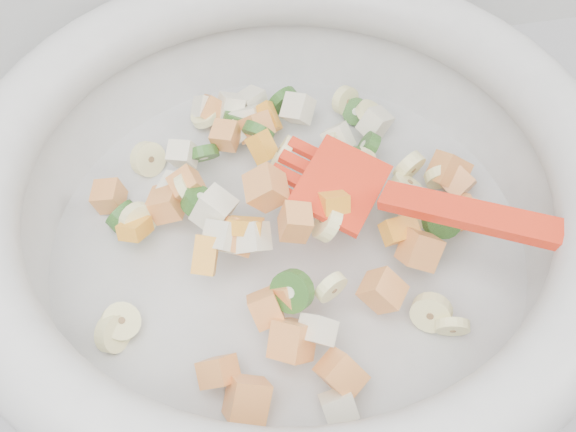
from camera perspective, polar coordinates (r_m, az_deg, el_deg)
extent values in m
cylinder|color=beige|center=(0.53, 0.00, -2.64)|extent=(0.36, 0.36, 0.02)
torus|color=beige|center=(0.46, 0.00, 3.23)|extent=(0.43, 0.43, 0.05)
cylinder|color=#FFEDAA|center=(0.52, 9.97, 0.38)|extent=(0.03, 0.03, 0.04)
cylinder|color=#FFEDAA|center=(0.54, 3.79, 5.24)|extent=(0.02, 0.03, 0.03)
cylinder|color=#FFEDAA|center=(0.59, -6.57, 7.84)|extent=(0.03, 0.03, 0.02)
cylinder|color=#FFEDAA|center=(0.48, 11.25, -7.50)|extent=(0.04, 0.03, 0.04)
cylinder|color=#FFEDAA|center=(0.55, 11.93, 3.03)|extent=(0.03, 0.01, 0.03)
cylinder|color=#FFEDAA|center=(0.60, -4.55, 8.37)|extent=(0.03, 0.03, 0.03)
cylinder|color=#FFEDAA|center=(0.53, 5.79, 4.20)|extent=(0.03, 0.02, 0.03)
cylinder|color=#FFEDAA|center=(0.55, 9.56, 3.87)|extent=(0.03, 0.02, 0.03)
cylinder|color=#FFEDAA|center=(0.51, -7.92, 2.11)|extent=(0.02, 0.03, 0.03)
cylinder|color=#FFEDAA|center=(0.53, 13.83, 0.29)|extent=(0.03, 0.01, 0.03)
cylinder|color=#FFEDAA|center=(0.48, -13.67, -9.03)|extent=(0.02, 0.03, 0.03)
cylinder|color=#FFEDAA|center=(0.53, 9.45, 2.38)|extent=(0.03, 0.04, 0.02)
cylinder|color=#FFEDAA|center=(0.60, 4.54, 9.09)|extent=(0.03, 0.03, 0.03)
cylinder|color=#FFEDAA|center=(0.48, 3.12, -0.53)|extent=(0.02, 0.03, 0.03)
cylinder|color=#FFEDAA|center=(0.52, -0.39, 5.04)|extent=(0.03, 0.03, 0.04)
cylinder|color=#FFEDAA|center=(0.52, -11.76, -0.37)|extent=(0.04, 0.02, 0.04)
cylinder|color=#FFEDAA|center=(0.48, -13.09, -8.17)|extent=(0.04, 0.03, 0.02)
cylinder|color=#FFEDAA|center=(0.48, 12.87, -8.51)|extent=(0.03, 0.01, 0.03)
cylinder|color=#FFEDAA|center=(0.59, 6.60, 7.99)|extent=(0.04, 0.04, 0.02)
cylinder|color=#FFEDAA|center=(0.46, 3.41, -5.65)|extent=(0.03, 0.02, 0.03)
cylinder|color=#FFEDAA|center=(0.57, -11.00, 4.44)|extent=(0.03, 0.03, 0.03)
cube|color=#E89949|center=(0.52, 3.49, 3.77)|extent=(0.03, 0.03, 0.03)
cube|color=#E89949|center=(0.55, 12.57, 3.48)|extent=(0.04, 0.03, 0.04)
cube|color=#E89949|center=(0.60, -5.98, 8.29)|extent=(0.03, 0.03, 0.03)
cube|color=#E89949|center=(0.52, -9.53, 1.03)|extent=(0.03, 0.03, 0.03)
cube|color=#E89949|center=(0.48, -4.17, -1.63)|extent=(0.03, 0.03, 0.03)
cube|color=#E89949|center=(0.45, 0.36, -9.82)|extent=(0.04, 0.04, 0.04)
cube|color=#E89949|center=(0.45, -5.53, -12.13)|extent=(0.03, 0.03, 0.03)
cube|color=#E89949|center=(0.47, 7.47, -5.87)|extent=(0.04, 0.03, 0.03)
cube|color=#E89949|center=(0.54, 13.64, 0.32)|extent=(0.03, 0.03, 0.03)
cube|color=#E89949|center=(0.46, 0.05, -6.07)|extent=(0.03, 0.03, 0.03)
cube|color=#E89949|center=(0.55, -4.97, 6.35)|extent=(0.03, 0.03, 0.02)
cube|color=#E89949|center=(0.48, -1.73, 2.23)|extent=(0.03, 0.03, 0.03)
cube|color=#E89949|center=(0.45, -3.25, -14.27)|extent=(0.03, 0.03, 0.04)
cube|color=#E89949|center=(0.47, 0.58, -0.48)|extent=(0.02, 0.02, 0.02)
cube|color=#E89949|center=(0.45, 4.21, -12.30)|extent=(0.03, 0.04, 0.04)
cube|color=#E89949|center=(0.55, -13.98, 1.52)|extent=(0.03, 0.02, 0.02)
cube|color=#E89949|center=(0.46, -1.78, -7.31)|extent=(0.02, 0.03, 0.03)
cube|color=#E89949|center=(0.52, -7.99, 2.50)|extent=(0.03, 0.03, 0.03)
cube|color=#E89949|center=(0.49, 10.37, -2.63)|extent=(0.03, 0.03, 0.04)
cube|color=#E89949|center=(0.56, 13.21, 2.64)|extent=(0.03, 0.03, 0.03)
cube|color=#E89949|center=(0.56, -2.60, 7.02)|extent=(0.03, 0.03, 0.03)
cylinder|color=green|center=(0.55, -6.77, 4.93)|extent=(0.03, 0.02, 0.03)
cylinder|color=green|center=(0.51, 5.30, 4.06)|extent=(0.03, 0.03, 0.03)
cylinder|color=green|center=(0.60, -0.37, 9.06)|extent=(0.04, 0.02, 0.04)
cylinder|color=green|center=(0.45, 0.32, -5.96)|extent=(0.03, 0.03, 0.04)
cylinder|color=green|center=(0.56, 6.30, 5.39)|extent=(0.03, 0.03, 0.03)
cylinder|color=green|center=(0.58, -3.78, 7.46)|extent=(0.04, 0.04, 0.03)
cylinder|color=green|center=(0.55, -2.37, 6.63)|extent=(0.03, 0.03, 0.03)
cylinder|color=green|center=(0.53, -12.92, 0.00)|extent=(0.03, 0.03, 0.03)
cylinder|color=green|center=(0.51, 12.08, -0.32)|extent=(0.04, 0.04, 0.03)
cylinder|color=green|center=(0.60, 5.41, 8.22)|extent=(0.03, 0.03, 0.03)
cylinder|color=green|center=(0.50, -7.05, 1.09)|extent=(0.03, 0.03, 0.02)
cube|color=white|center=(0.53, -8.81, 2.14)|extent=(0.03, 0.02, 0.03)
cube|color=white|center=(0.58, 0.80, 8.49)|extent=(0.03, 0.03, 0.03)
cube|color=white|center=(0.61, -2.91, 9.01)|extent=(0.03, 0.03, 0.02)
cube|color=white|center=(0.60, -6.37, 8.40)|extent=(0.03, 0.03, 0.03)
cube|color=white|center=(0.45, 4.02, -14.77)|extent=(0.02, 0.03, 0.03)
cube|color=white|center=(0.58, -3.38, 7.54)|extent=(0.03, 0.03, 0.03)
cube|color=white|center=(0.49, -5.88, 0.50)|extent=(0.04, 0.03, 0.03)
cube|color=white|center=(0.47, -5.21, -1.63)|extent=(0.03, 0.03, 0.03)
cube|color=white|center=(0.55, -8.31, 4.87)|extent=(0.03, 0.03, 0.03)
cube|color=white|center=(0.45, 2.32, -8.98)|extent=(0.03, 0.02, 0.03)
cube|color=white|center=(0.57, -4.50, 6.36)|extent=(0.03, 0.03, 0.03)
cube|color=white|center=(0.52, 9.49, 1.30)|extent=(0.03, 0.03, 0.03)
cube|color=white|center=(0.58, 6.90, 7.31)|extent=(0.03, 0.03, 0.03)
cube|color=white|center=(0.52, 4.69, 3.91)|extent=(0.03, 0.03, 0.03)
cube|color=white|center=(0.47, -2.89, -1.72)|extent=(0.03, 0.03, 0.03)
cube|color=white|center=(0.59, -4.58, 8.63)|extent=(0.03, 0.02, 0.03)
cube|color=white|center=(0.55, 3.99, 6.11)|extent=(0.03, 0.03, 0.03)
cube|color=#FFA22E|center=(0.47, -3.36, -0.82)|extent=(0.03, 0.02, 0.02)
cube|color=#FFA22E|center=(0.58, -1.62, 7.74)|extent=(0.02, 0.03, 0.03)
cube|color=#FFA22E|center=(0.49, 8.83, -1.08)|extent=(0.03, 0.02, 0.02)
cube|color=#FFA22E|center=(0.54, -2.03, 5.48)|extent=(0.03, 0.03, 0.03)
cube|color=#FFA22E|center=(0.51, -12.00, -0.95)|extent=(0.03, 0.03, 0.02)
cube|color=#FFA22E|center=(0.48, 3.48, 1.20)|extent=(0.02, 0.03, 0.02)
cube|color=#FFA22E|center=(0.47, -6.54, -3.08)|extent=(0.02, 0.03, 0.03)
cube|color=red|center=(0.49, 4.21, 2.48)|extent=(0.08, 0.08, 0.02)
cube|color=red|center=(0.51, 1.43, 5.23)|extent=(0.03, 0.02, 0.01)
cube|color=red|center=(0.50, 0.76, 4.17)|extent=(0.03, 0.02, 0.01)
cube|color=red|center=(0.49, 0.07, 3.08)|extent=(0.03, 0.02, 0.01)
cube|color=red|center=(0.48, -0.65, 1.95)|extent=(0.03, 0.02, 0.01)
cube|color=red|center=(0.46, 18.47, -0.88)|extent=(0.16, 0.13, 0.04)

